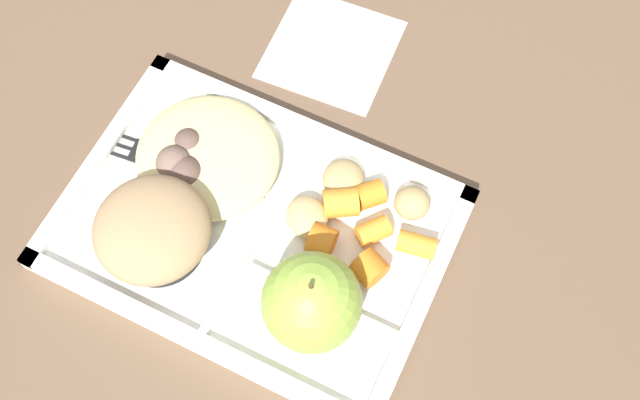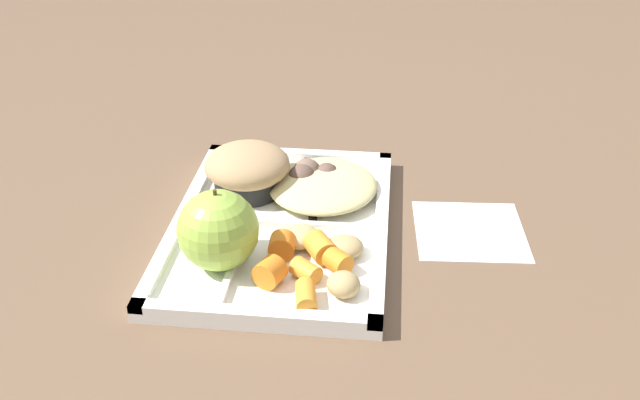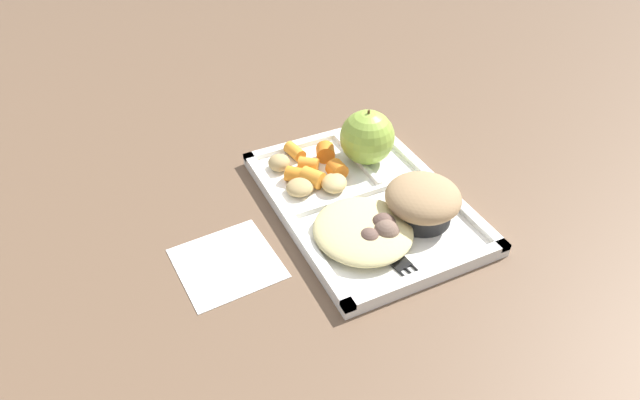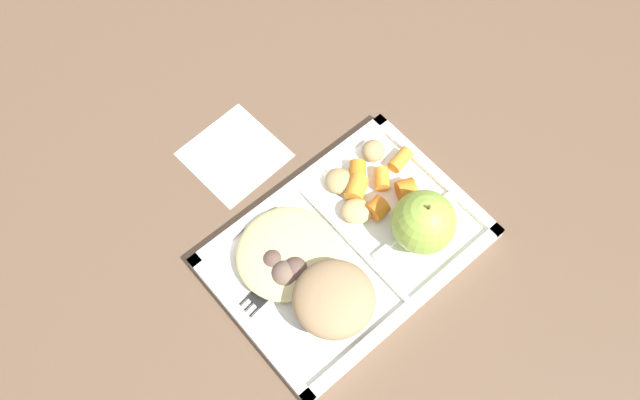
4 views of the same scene
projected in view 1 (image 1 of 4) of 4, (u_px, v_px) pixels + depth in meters
ground at (255, 233)px, 0.64m from camera, size 6.00×6.00×0.00m
lunch_tray at (255, 230)px, 0.63m from camera, size 0.32×0.22×0.02m
green_apple at (312, 302)px, 0.57m from camera, size 0.08×0.08×0.08m
bran_muffin at (154, 232)px, 0.60m from camera, size 0.09×0.09×0.05m
carrot_slice_edge at (322, 241)px, 0.61m from camera, size 0.02×0.03×0.03m
carrot_slice_center at (341, 203)px, 0.63m from camera, size 0.04×0.04×0.02m
carrot_slice_small at (370, 268)px, 0.60m from camera, size 0.03×0.03×0.03m
carrot_slice_diagonal at (417, 245)px, 0.62m from camera, size 0.03×0.02×0.02m
carrot_slice_back at (373, 231)px, 0.62m from camera, size 0.03×0.03×0.02m
carrot_slice_tilted at (370, 194)px, 0.63m from camera, size 0.03×0.03×0.02m
potato_chunk_small at (307, 217)px, 0.63m from camera, size 0.05×0.05×0.02m
potato_chunk_corner at (343, 179)px, 0.64m from camera, size 0.04×0.04×0.02m
potato_chunk_large at (412, 203)px, 0.63m from camera, size 0.04×0.04×0.02m
egg_noodle_pile at (208, 157)px, 0.65m from camera, size 0.12×0.12×0.02m
meatball_center at (175, 164)px, 0.64m from camera, size 0.03×0.03×0.03m
meatball_back at (186, 174)px, 0.63m from camera, size 0.03×0.03×0.03m
meatball_front at (189, 144)px, 0.65m from camera, size 0.03×0.03×0.03m
plastic_fork at (177, 164)px, 0.65m from camera, size 0.15×0.03×0.00m
paper_napkin at (331, 49)px, 0.72m from camera, size 0.12×0.12×0.00m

